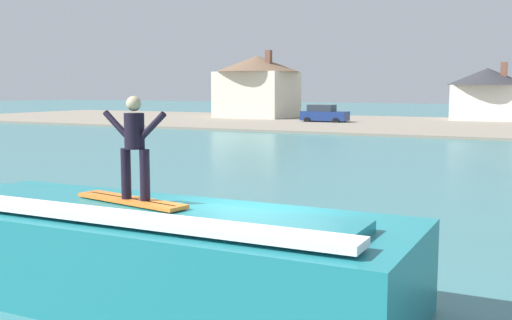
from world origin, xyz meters
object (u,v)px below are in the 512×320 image
car_near_shore (324,114)px  house_small_cottage (487,91)px  surfer (135,142)px  house_with_chimney (257,84)px  surfboard (131,200)px  wave_crest (148,253)px

car_near_shore → house_small_cottage: 17.58m
surfer → house_small_cottage: bearing=91.0°
house_with_chimney → surfboard: bearing=-65.5°
surfboard → car_near_shore: 50.80m
wave_crest → house_small_cottage: house_small_cottage is taller
surfboard → surfer: (0.13, -0.04, 0.96)m
wave_crest → car_near_shore: size_ratio=1.95×
surfer → surfboard: bearing=163.2°
surfboard → car_near_shore: car_near_shore is taller
surfboard → house_small_cottage: 59.34m
surfboard → car_near_shore: size_ratio=0.50×
car_near_shore → house_with_chimney: (-9.91, 5.18, 2.95)m
house_with_chimney → house_small_cottage: (23.69, 5.51, -0.75)m
surfer → house_with_chimney: 59.26m
surfer → house_small_cottage: 59.37m
surfboard → house_with_chimney: house_with_chimney is taller
house_with_chimney → car_near_shore: bearing=-27.6°
surfboard → surfer: bearing=-16.8°
car_near_shore → surfboard: bearing=-73.2°
house_with_chimney → house_small_cottage: size_ratio=1.18×
surfboard → house_with_chimney: bearing=114.5°
house_with_chimney → house_small_cottage: house_with_chimney is taller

